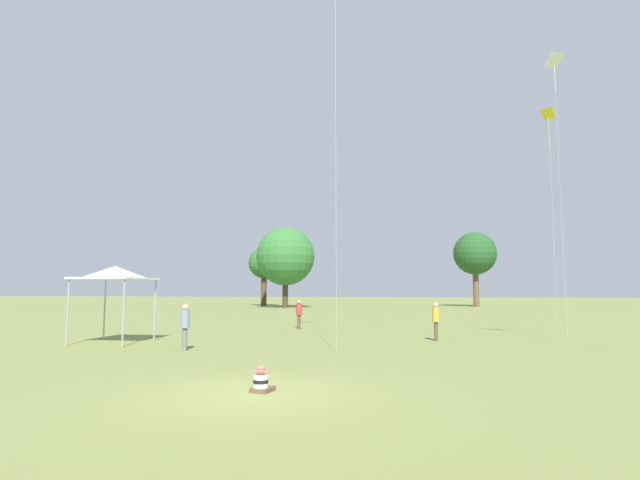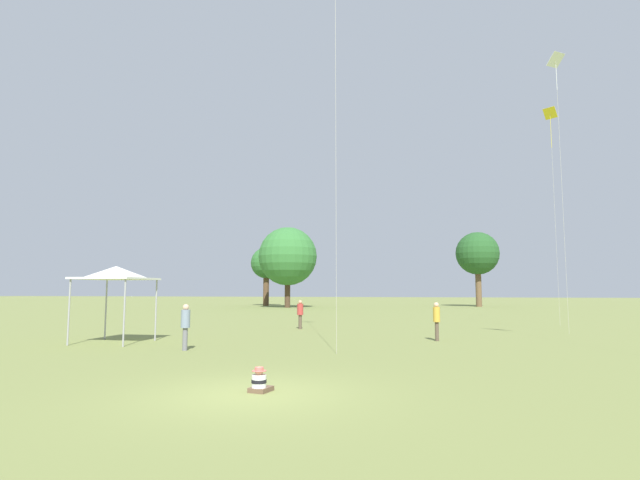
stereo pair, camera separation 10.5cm
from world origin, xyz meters
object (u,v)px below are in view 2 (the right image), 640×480
(distant_tree_1, at_px, (288,256))
(person_standing_2, at_px, (300,312))
(distant_tree_0, at_px, (477,254))
(kite_1, at_px, (551,126))
(person_standing_0, at_px, (437,317))
(person_standing_1, at_px, (185,323))
(kite_2, at_px, (556,75))
(seated_toddler, at_px, (260,382))
(distant_tree_2, at_px, (266,264))
(canopy_tent, at_px, (116,273))

(distant_tree_1, bearing_deg, person_standing_2, -72.53)
(distant_tree_0, height_order, distant_tree_1, distant_tree_1)
(person_standing_2, bearing_deg, kite_1, -159.70)
(kite_1, bearing_deg, person_standing_0, 137.23)
(person_standing_1, distance_m, distant_tree_0, 55.40)
(distant_tree_0, bearing_deg, person_standing_0, -97.19)
(person_standing_1, height_order, distant_tree_0, distant_tree_0)
(person_standing_1, xyz_separation_m, kite_1, (16.67, 17.02, 11.82))
(person_standing_2, height_order, kite_1, kite_1)
(kite_2, bearing_deg, distant_tree_0, -81.78)
(person_standing_0, bearing_deg, distant_tree_1, 150.73)
(kite_2, bearing_deg, seated_toddler, 65.97)
(kite_2, distance_m, distant_tree_0, 43.00)
(seated_toddler, bearing_deg, distant_tree_0, 91.82)
(person_standing_1, height_order, distant_tree_2, distant_tree_2)
(distant_tree_0, xyz_separation_m, distant_tree_2, (-29.10, -2.26, -1.12))
(seated_toddler, relative_size, distant_tree_1, 0.05)
(kite_2, xyz_separation_m, distant_tree_1, (-24.48, 33.44, -7.04))
(canopy_tent, xyz_separation_m, distant_tree_0, (19.24, 51.20, 4.16))
(distant_tree_1, bearing_deg, seated_toddler, -74.38)
(distant_tree_0, height_order, distant_tree_2, distant_tree_0)
(canopy_tent, relative_size, distant_tree_1, 0.32)
(kite_1, bearing_deg, distant_tree_0, -6.58)
(person_standing_1, xyz_separation_m, canopy_tent, (-4.21, 1.79, 1.89))
(distant_tree_2, bearing_deg, canopy_tent, -78.60)
(distant_tree_2, bearing_deg, person_standing_0, -62.90)
(person_standing_1, relative_size, distant_tree_0, 0.17)
(canopy_tent, height_order, kite_1, kite_1)
(distant_tree_1, height_order, distant_tree_2, distant_tree_1)
(person_standing_1, bearing_deg, kite_2, -119.70)
(seated_toddler, bearing_deg, person_standing_1, 139.80)
(person_standing_0, xyz_separation_m, person_standing_2, (-7.53, 5.20, -0.05))
(distant_tree_2, bearing_deg, person_standing_1, -74.50)
(kite_1, xyz_separation_m, distant_tree_2, (-30.74, 33.71, -6.89))
(person_standing_1, xyz_separation_m, kite_2, (15.56, 10.47, 12.50))
(seated_toddler, bearing_deg, kite_2, 69.72)
(kite_1, bearing_deg, person_standing_1, 126.40)
(kite_2, bearing_deg, kite_1, -92.08)
(seated_toddler, relative_size, distant_tree_0, 0.06)
(seated_toddler, relative_size, kite_2, 0.04)
(seated_toddler, distance_m, kite_1, 29.05)
(canopy_tent, height_order, distant_tree_2, distant_tree_2)
(seated_toddler, xyz_separation_m, distant_tree_1, (-14.09, 50.39, 6.26))
(person_standing_2, xyz_separation_m, distant_tree_1, (-10.44, 33.17, 5.51))
(person_standing_2, xyz_separation_m, distant_tree_2, (-15.59, 39.99, 4.98))
(seated_toddler, relative_size, person_standing_1, 0.33)
(person_standing_0, bearing_deg, seated_toddler, -72.27)
(seated_toddler, height_order, kite_1, kite_1)
(kite_1, height_order, distant_tree_1, kite_1)
(canopy_tent, relative_size, distant_tree_2, 0.39)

